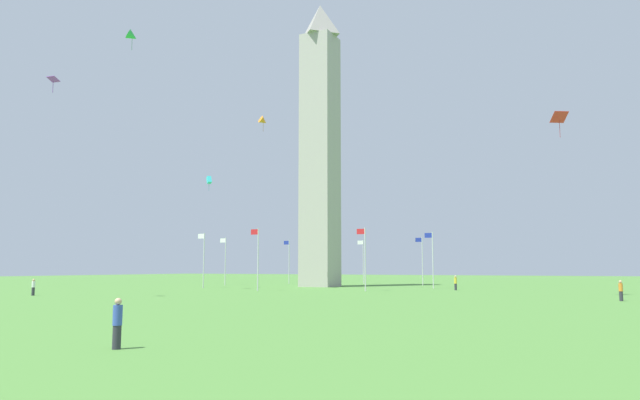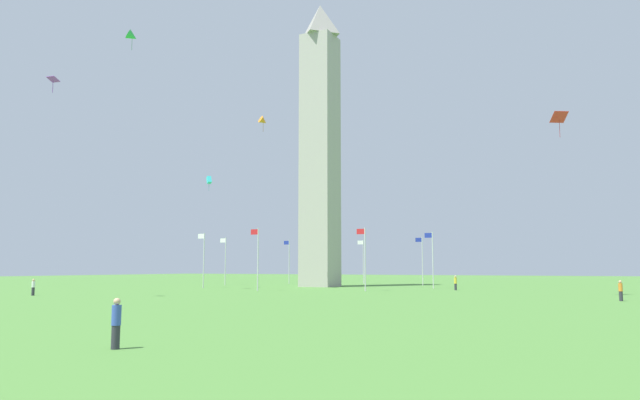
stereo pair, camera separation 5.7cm
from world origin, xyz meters
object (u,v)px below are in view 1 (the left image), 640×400
flagpole_s (432,257)px  kite_orange_delta (263,121)px  flagpole_n (225,259)px  kite_purple_diamond (53,80)px  flagpole_w (363,259)px  kite_red_diamond (559,118)px  flagpole_ne (203,257)px  kite_cyan_box (209,180)px  flagpole_sw (422,259)px  person_blue_shirt (117,324)px  flagpole_se (365,256)px  flagpole_nw (289,259)px  kite_green_delta (132,36)px  person_yellow_shirt (456,283)px  person_white_shirt (33,287)px  flagpole_e (258,256)px  person_orange_shirt (621,291)px  obelisk_monument (320,142)px

flagpole_s → kite_orange_delta: kite_orange_delta is taller
flagpole_n → kite_purple_diamond: 44.24m
flagpole_w → kite_purple_diamond: kite_purple_diamond is taller
kite_purple_diamond → kite_red_diamond: bearing=-149.2°
flagpole_ne → flagpole_w: (-11.78, -28.44, 0.00)m
kite_cyan_box → flagpole_ne: bearing=-38.3°
flagpole_sw → flagpole_ne: bearing=45.0°
person_blue_shirt → kite_cyan_box: (32.44, -47.44, 13.60)m
kite_purple_diamond → flagpole_se: bearing=-123.8°
flagpole_nw → kite_cyan_box: bearing=93.8°
person_blue_shirt → kite_green_delta: bearing=45.7°
flagpole_se → flagpole_s: (-4.88, -11.78, 0.00)m
flagpole_s → kite_orange_delta: (19.29, 11.54, 17.96)m
person_yellow_shirt → person_white_shirt: (34.24, 31.91, -0.07)m
kite_orange_delta → person_blue_shirt: bearing=117.0°
flagpole_sw → kite_cyan_box: size_ratio=3.75×
flagpole_e → flagpole_w: bearing=-90.0°
person_yellow_shirt → kite_orange_delta: 32.30m
flagpole_w → flagpole_nw: 12.75m
flagpole_ne → kite_green_delta: 29.83m
flagpole_ne → person_white_shirt: flagpole_ne is taller
person_yellow_shirt → flagpole_s: bearing=-9.4°
person_white_shirt → kite_cyan_box: bearing=32.5°
kite_green_delta → person_orange_shirt: bearing=-176.3°
person_blue_shirt → kite_orange_delta: size_ratio=0.81×
flagpole_e → person_yellow_shirt: (-20.68, -12.25, -3.23)m
kite_red_diamond → flagpole_nw: bearing=-31.0°
person_white_shirt → person_yellow_shirt: bearing=-6.1°
flagpole_ne → obelisk_monument: bearing=-135.2°
flagpole_e → person_blue_shirt: flagpole_e is taller
flagpole_sw → person_white_shirt: size_ratio=4.58×
kite_cyan_box → kite_green_delta: (3.50, 11.37, 16.59)m
flagpole_n → person_white_shirt: bearing=94.9°
person_blue_shirt → kite_purple_diamond: size_ratio=1.22×
flagpole_s → person_orange_shirt: (-21.64, 21.08, -3.26)m
person_orange_shirt → flagpole_n: bearing=-21.3°
flagpole_n → flagpole_ne: bearing=112.5°
flagpole_s → person_blue_shirt: bearing=95.3°
obelisk_monument → person_blue_shirt: 67.62m
flagpole_n → kite_purple_diamond: kite_purple_diamond is taller
flagpole_ne → flagpole_nw: bearing=-90.0°
kite_orange_delta → flagpole_ne: bearing=1.5°
obelisk_monument → kite_red_diamond: bearing=155.1°
flagpole_se → person_white_shirt: flagpole_se is taller
flagpole_sw → kite_cyan_box: (21.93, 24.85, 10.36)m
person_orange_shirt → person_blue_shirt: (16.00, 39.43, 0.01)m
flagpole_n → person_yellow_shirt: size_ratio=4.20×
obelisk_monument → person_blue_shirt: size_ratio=24.63×
kite_purple_diamond → kite_orange_delta: bearing=-99.3°
kite_orange_delta → flagpole_nw: bearing=-68.6°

